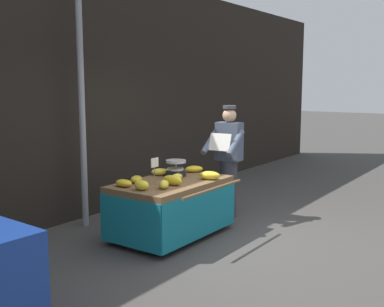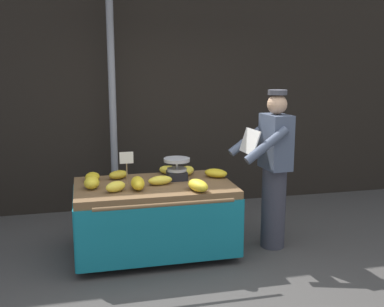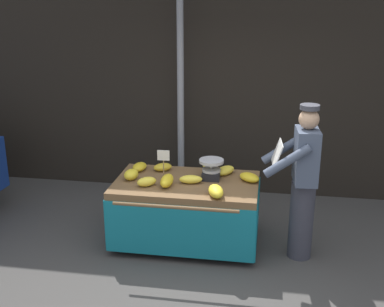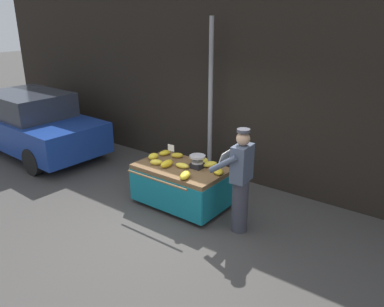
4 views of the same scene
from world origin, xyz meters
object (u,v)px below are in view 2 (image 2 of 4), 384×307
banana_cart (154,204)px  banana_bunch_8 (138,183)px  price_sign (127,161)px  vendor_person (273,169)px  weighing_scale (177,169)px  banana_bunch_6 (118,175)px  banana_bunch_1 (92,183)px  banana_bunch_9 (92,177)px  banana_bunch_4 (216,173)px  banana_bunch_5 (160,180)px  banana_bunch_3 (116,187)px  banana_bunch_0 (186,171)px  banana_bunch_2 (198,185)px  banana_bunch_7 (169,170)px  street_pole (112,91)px

banana_cart → banana_bunch_8: 0.38m
price_sign → vendor_person: 1.56m
weighing_scale → banana_bunch_6: (-0.61, 0.18, -0.07)m
weighing_scale → banana_bunch_1: weighing_scale is taller
banana_bunch_8 → banana_bunch_9: bearing=134.4°
banana_bunch_4 → vendor_person: vendor_person is taller
banana_bunch_4 → weighing_scale: bearing=179.9°
banana_bunch_4 → vendor_person: bearing=-22.8°
banana_bunch_6 → banana_bunch_5: bearing=-41.3°
banana_bunch_3 → banana_bunch_4: banana_bunch_3 is taller
banana_bunch_0 → banana_bunch_2: size_ratio=1.00×
banana_cart → banana_bunch_2: banana_bunch_2 is taller
price_sign → banana_bunch_8: price_sign is taller
banana_cart → banana_bunch_0: bearing=36.0°
banana_bunch_8 → vendor_person: size_ratio=0.17×
banana_cart → banana_bunch_7: size_ratio=6.61×
banana_bunch_2 → banana_bunch_5: size_ratio=1.12×
banana_bunch_0 → banana_bunch_2: banana_bunch_2 is taller
street_pole → vendor_person: (1.58, -1.46, -0.76)m
price_sign → banana_bunch_4: 1.00m
banana_bunch_0 → banana_bunch_6: banana_bunch_0 is taller
street_pole → price_sign: 1.43m
price_sign → vendor_person: bearing=-6.3°
banana_bunch_5 → banana_bunch_8: (-0.25, -0.12, 0.02)m
banana_bunch_6 → weighing_scale: bearing=-16.7°
banana_bunch_2 → banana_bunch_6: bearing=136.9°
banana_bunch_9 → banana_bunch_4: bearing=-6.3°
price_sign → banana_bunch_7: price_sign is taller
banana_bunch_1 → banana_bunch_2: 1.06m
banana_bunch_3 → banana_bunch_7: 0.86m
banana_bunch_3 → banana_bunch_4: size_ratio=0.84×
banana_bunch_7 → vendor_person: 1.15m
banana_bunch_6 → banana_bunch_2: bearing=-43.1°
banana_bunch_1 → banana_bunch_8: size_ratio=0.71×
banana_bunch_0 → vendor_person: size_ratio=0.17×
banana_bunch_2 → banana_bunch_3: bearing=168.6°
banana_bunch_0 → banana_bunch_9: banana_bunch_0 is taller
banana_bunch_5 → banana_bunch_9: (-0.67, 0.31, -0.00)m
banana_bunch_5 → banana_bunch_7: bearing=67.8°
banana_bunch_2 → banana_bunch_4: (0.33, 0.49, -0.01)m
banana_cart → banana_bunch_7: bearing=58.6°
weighing_scale → banana_bunch_9: size_ratio=1.13×
street_pole → banana_bunch_6: 1.33m
price_sign → weighing_scale: bearing=7.5°
banana_bunch_3 → banana_bunch_9: banana_bunch_3 is taller
weighing_scale → banana_bunch_7: bearing=98.4°
price_sign → banana_bunch_3: bearing=-117.7°
banana_cart → street_pole: bearing=103.0°
weighing_scale → banana_bunch_9: 0.90m
banana_bunch_0 → banana_bunch_5: banana_bunch_0 is taller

